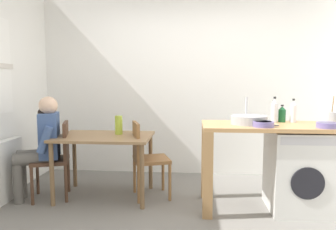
{
  "coord_description": "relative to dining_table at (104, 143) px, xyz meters",
  "views": [
    {
      "loc": [
        0.13,
        -2.94,
        1.37
      ],
      "look_at": [
        -0.15,
        0.45,
        1.01
      ],
      "focal_mm": 33.77,
      "sensor_mm": 36.0,
      "label": 1
    }
  ],
  "objects": [
    {
      "name": "chair_opposite",
      "position": [
        0.48,
        0.03,
        -0.14
      ],
      "size": [
        0.51,
        0.51,
        0.9
      ],
      "rotation": [
        0.0,
        0.0,
        -1.25
      ],
      "color": "olive",
      "rests_on": "ground_plane"
    },
    {
      "name": "tap",
      "position": [
        1.63,
        -0.02,
        0.42
      ],
      "size": [
        0.02,
        0.02,
        0.28
      ],
      "primitive_type": "cylinder",
      "color": "#B2B2B7",
      "rests_on": "kitchen_counter"
    },
    {
      "name": "vase",
      "position": [
        0.15,
        0.1,
        0.21
      ],
      "size": [
        0.09,
        0.09,
        0.22
      ],
      "primitive_type": "cylinder",
      "color": "#A8C63D",
      "rests_on": "dining_table"
    },
    {
      "name": "ground_plane",
      "position": [
        0.92,
        -0.64,
        -0.64
      ],
      "size": [
        5.46,
        5.46,
        0.0
      ],
      "primitive_type": "plane",
      "color": "slate"
    },
    {
      "name": "mixing_bowl",
      "position": [
        1.74,
        -0.4,
        0.31
      ],
      "size": [
        0.21,
        0.21,
        0.06
      ],
      "color": "slate",
      "rests_on": "kitchen_counter"
    },
    {
      "name": "seated_person",
      "position": [
        -0.7,
        -0.13,
        0.03
      ],
      "size": [
        0.56,
        0.54,
        1.2
      ],
      "rotation": [
        0.0,
        0.0,
        1.88
      ],
      "color": "#595651",
      "rests_on": "ground_plane"
    },
    {
      "name": "dining_table",
      "position": [
        0.0,
        0.0,
        0.0
      ],
      "size": [
        1.1,
        0.76,
        0.74
      ],
      "color": "olive",
      "rests_on": "ground_plane"
    },
    {
      "name": "wall_back",
      "position": [
        0.92,
        1.11,
        0.71
      ],
      "size": [
        4.6,
        0.1,
        2.7
      ],
      "primitive_type": "cube",
      "color": "white",
      "rests_on": "ground_plane"
    },
    {
      "name": "bottle_squat_brown",
      "position": [
        2.02,
        -0.0,
        0.36
      ],
      "size": [
        0.08,
        0.08,
        0.19
      ],
      "color": "#19592D",
      "rests_on": "kitchen_counter"
    },
    {
      "name": "scissors",
      "position": [
        1.84,
        -0.3,
        0.28
      ],
      "size": [
        0.15,
        0.06,
        0.01
      ],
      "color": "#B2B2B7",
      "rests_on": "kitchen_counter"
    },
    {
      "name": "chair_person_seat",
      "position": [
        -0.55,
        -0.08,
        -0.14
      ],
      "size": [
        0.5,
        0.5,
        0.9
      ],
      "rotation": [
        0.0,
        0.0,
        1.88
      ],
      "color": "#4C3323",
      "rests_on": "ground_plane"
    },
    {
      "name": "sink_basin",
      "position": [
        1.63,
        -0.2,
        0.32
      ],
      "size": [
        0.38,
        0.38,
        0.09
      ],
      "primitive_type": "cylinder",
      "color": "#9EA0A5",
      "rests_on": "kitchen_counter"
    },
    {
      "name": "bottle_tall_green",
      "position": [
        1.93,
        -0.02,
        0.41
      ],
      "size": [
        0.07,
        0.07,
        0.28
      ],
      "color": "silver",
      "rests_on": "kitchen_counter"
    },
    {
      "name": "colander",
      "position": [
        2.34,
        -0.42,
        0.31
      ],
      "size": [
        0.2,
        0.2,
        0.06
      ],
      "color": "slate",
      "rests_on": "kitchen_counter"
    },
    {
      "name": "washing_machine",
      "position": [
        2.15,
        -0.21,
        -0.21
      ],
      "size": [
        0.6,
        0.61,
        0.86
      ],
      "color": "silver",
      "rests_on": "ground_plane"
    },
    {
      "name": "utensil_crock",
      "position": [
        2.52,
        -0.15,
        0.35
      ],
      "size": [
        0.11,
        0.11,
        0.3
      ],
      "color": "gray",
      "rests_on": "kitchen_counter"
    },
    {
      "name": "bottle_clear_small",
      "position": [
        2.14,
        -0.01,
        0.4
      ],
      "size": [
        0.07,
        0.07,
        0.26
      ],
      "color": "silver",
      "rests_on": "kitchen_counter"
    },
    {
      "name": "kitchen_counter",
      "position": [
        1.68,
        -0.2,
        0.12
      ],
      "size": [
        1.5,
        0.68,
        0.92
      ],
      "color": "tan",
      "rests_on": "ground_plane"
    }
  ]
}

